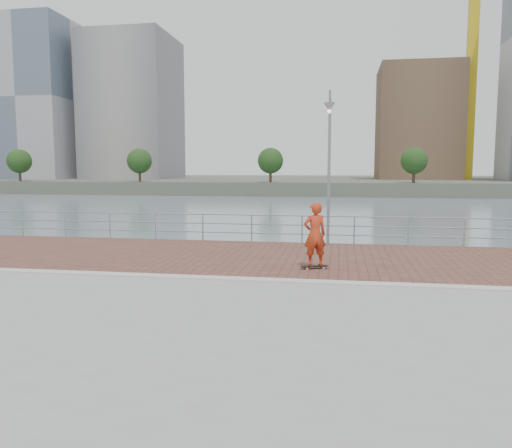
# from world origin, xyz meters

# --- Properties ---
(water) EXTENTS (400.00, 400.00, 0.00)m
(water) POSITION_xyz_m (0.00, 0.00, -2.00)
(water) COLOR slate
(water) RESTS_ON ground
(seawall) EXTENTS (40.00, 24.00, 2.00)m
(seawall) POSITION_xyz_m (0.00, -5.00, -1.00)
(seawall) COLOR gray
(seawall) RESTS_ON ground
(brick_lane) EXTENTS (40.00, 6.80, 0.02)m
(brick_lane) POSITION_xyz_m (0.00, 3.60, 0.01)
(brick_lane) COLOR brown
(brick_lane) RESTS_ON seawall
(curb) EXTENTS (40.00, 0.40, 0.06)m
(curb) POSITION_xyz_m (0.00, 0.00, 0.03)
(curb) COLOR #B7B5AD
(curb) RESTS_ON seawall
(far_shore) EXTENTS (320.00, 95.00, 2.50)m
(far_shore) POSITION_xyz_m (0.00, 122.50, -0.75)
(far_shore) COLOR #4C5142
(far_shore) RESTS_ON ground
(guardrail) EXTENTS (39.06, 0.06, 1.13)m
(guardrail) POSITION_xyz_m (0.00, 7.00, 0.69)
(guardrail) COLOR #8C9EA8
(guardrail) RESTS_ON brick_lane
(street_lamp) EXTENTS (0.41, 1.19, 5.61)m
(street_lamp) POSITION_xyz_m (2.07, 6.09, 3.98)
(street_lamp) COLOR gray
(street_lamp) RESTS_ON brick_lane
(skateboard) EXTENTS (0.82, 0.49, 0.09)m
(skateboard) POSITION_xyz_m (1.79, 1.81, 0.09)
(skateboard) COLOR black
(skateboard) RESTS_ON brick_lane
(skateboarder) EXTENTS (0.81, 0.67, 1.89)m
(skateboarder) POSITION_xyz_m (1.79, 1.81, 1.05)
(skateboarder) COLOR #BC3619
(skateboarder) RESTS_ON skateboard
(tower_crane) EXTENTS (47.00, 2.00, 50.70)m
(tower_crane) POSITION_xyz_m (27.36, 104.00, 33.50)
(tower_crane) COLOR gold
(tower_crane) RESTS_ON far_shore
(skyline) EXTENTS (233.00, 41.00, 63.18)m
(skyline) POSITION_xyz_m (30.66, 104.43, 24.22)
(skyline) COLOR #ADA38E
(skyline) RESTS_ON far_shore
(shoreline_trees) EXTENTS (109.72, 4.76, 6.35)m
(shoreline_trees) POSITION_xyz_m (-8.60, 77.00, 4.37)
(shoreline_trees) COLOR #473323
(shoreline_trees) RESTS_ON far_shore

